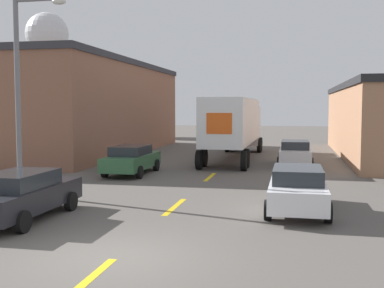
% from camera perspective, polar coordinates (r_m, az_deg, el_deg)
% --- Properties ---
extents(ground_plane, '(160.00, 160.00, 0.00)m').
position_cam_1_polar(ground_plane, '(11.30, -9.16, -13.18)').
color(ground_plane, '#56514C').
extents(road_centerline, '(0.20, 17.32, 0.01)m').
position_cam_1_polar(road_centerline, '(16.59, -2.05, -7.44)').
color(road_centerline, gold).
rests_on(road_centerline, ground_plane).
extents(warehouse_left, '(10.68, 22.43, 6.81)m').
position_cam_1_polar(warehouse_left, '(37.79, -13.84, 4.25)').
color(warehouse_left, brown).
rests_on(warehouse_left, ground_plane).
extents(semi_truck, '(2.85, 13.63, 3.94)m').
position_cam_1_polar(semi_truck, '(31.77, 5.14, 2.54)').
color(semi_truck, silver).
rests_on(semi_truck, ground_plane).
extents(parked_car_left_near, '(1.97, 4.69, 1.47)m').
position_cam_1_polar(parked_car_left_near, '(15.49, -19.55, -5.65)').
color(parked_car_left_near, black).
rests_on(parked_car_left_near, ground_plane).
extents(parked_car_right_near, '(1.97, 4.69, 1.47)m').
position_cam_1_polar(parked_car_right_near, '(16.10, 12.39, -5.13)').
color(parked_car_right_near, silver).
rests_on(parked_car_right_near, ground_plane).
extents(parked_car_left_far, '(1.97, 4.69, 1.47)m').
position_cam_1_polar(parked_car_left_far, '(24.69, -7.18, -1.78)').
color(parked_car_left_far, '#2D5B38').
rests_on(parked_car_left_far, ground_plane).
extents(parked_car_right_far, '(1.97, 4.69, 1.47)m').
position_cam_1_polar(parked_car_right_far, '(28.76, 12.11, -0.98)').
color(parked_car_right_far, silver).
rests_on(parked_car_right_far, ground_plane).
extents(water_tower, '(5.34, 5.34, 15.31)m').
position_cam_1_polar(water_tower, '(64.69, -16.79, 12.22)').
color(water_tower, '#47474C').
rests_on(water_tower, ground_plane).
extents(street_lamp, '(2.18, 0.32, 7.58)m').
position_cam_1_polar(street_lamp, '(19.68, -19.37, 7.01)').
color(street_lamp, slate).
rests_on(street_lamp, ground_plane).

